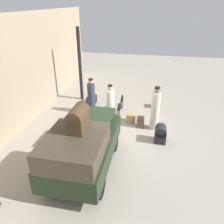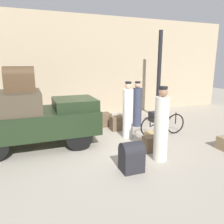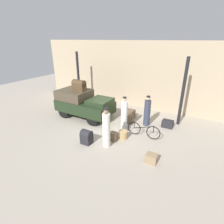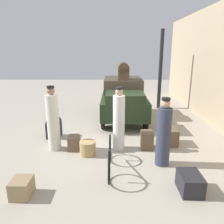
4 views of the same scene
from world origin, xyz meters
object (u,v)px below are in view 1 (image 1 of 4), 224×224
wicker_basket (131,118)px  trunk_large_brown (160,133)px  porter_standing_middle (155,110)px  trunk_on_truck_roof (78,118)px  bicycle (120,106)px  trunk_wicker_pale (91,118)px  trunk_umber_medium (157,104)px  porter_carrying_trunk (110,107)px  suitcase_small_leather (92,100)px  suitcase_tan_flat (74,120)px  truck (83,145)px  suitcase_black_upright (140,122)px  conductor_in_dark_uniform (91,98)px

wicker_basket → trunk_large_brown: (-1.28, -1.27, 0.16)m
porter_standing_middle → trunk_on_truck_roof: bearing=146.5°
bicycle → wicker_basket: bearing=-142.6°
wicker_basket → trunk_wicker_pale: (-0.44, 1.71, 0.06)m
trunk_large_brown → trunk_umber_medium: 3.10m
trunk_on_truck_roof → wicker_basket: bearing=-17.4°
porter_carrying_trunk → porter_standing_middle: (0.04, -1.88, 0.01)m
porter_carrying_trunk → suitcase_small_leather: size_ratio=3.08×
porter_standing_middle → suitcase_tan_flat: (-0.41, 3.42, -0.62)m
trunk_umber_medium → trunk_large_brown: bearing=-176.8°
porter_standing_middle → porter_carrying_trunk: bearing=91.2°
trunk_on_truck_roof → bicycle: bearing=-6.4°
porter_standing_middle → trunk_wicker_pale: 2.79m
wicker_basket → trunk_large_brown: 1.81m
truck → trunk_umber_medium: size_ratio=7.88×
suitcase_black_upright → suitcase_small_leather: (1.94, 2.73, -0.02)m
suitcase_black_upright → suitcase_tan_flat: (-0.46, 2.84, 0.04)m
wicker_basket → porter_standing_middle: 1.27m
wicker_basket → porter_carrying_trunk: bearing=114.2°
porter_standing_middle → suitcase_black_upright: (0.05, 0.57, -0.66)m
porter_standing_middle → conductor_in_dark_uniform: bearing=73.8°
conductor_in_dark_uniform → trunk_large_brown: conductor_in_dark_uniform is taller
bicycle → trunk_large_brown: size_ratio=2.47×
suitcase_black_upright → trunk_umber_medium: 2.21m
conductor_in_dark_uniform → trunk_on_truck_roof: trunk_on_truck_roof is taller
suitcase_tan_flat → trunk_on_truck_roof: (-2.81, -1.29, 1.74)m
suitcase_black_upright → suitcase_small_leather: 3.34m
trunk_large_brown → suitcase_tan_flat: (0.52, 3.68, -0.10)m
conductor_in_dark_uniform → porter_standing_middle: size_ratio=0.92×
truck → suitcase_black_upright: bearing=-27.1°
truck → trunk_umber_medium: truck is taller
bicycle → suitcase_black_upright: bearing=-136.5°
conductor_in_dark_uniform → trunk_large_brown: 3.72m
porter_standing_middle → trunk_on_truck_roof: trunk_on_truck_roof is taller
truck → suitcase_small_leather: size_ratio=5.86×
trunk_umber_medium → porter_standing_middle: bearing=177.7°
truck → conductor_in_dark_uniform: conductor_in_dark_uniform is taller
porter_carrying_trunk → conductor_in_dark_uniform: size_ratio=1.06×
porter_standing_middle → suitcase_black_upright: bearing=85.1°
bicycle → porter_standing_middle: size_ratio=0.91×
trunk_on_truck_roof → porter_carrying_trunk: bearing=-4.5°
porter_carrying_trunk → trunk_umber_medium: size_ratio=4.14×
porter_standing_middle → trunk_wicker_pale: porter_standing_middle is taller
trunk_large_brown → trunk_wicker_pale: 3.10m
trunk_large_brown → conductor_in_dark_uniform: bearing=60.9°
wicker_basket → trunk_umber_medium: 2.12m
conductor_in_dark_uniform → suitcase_tan_flat: bearing=160.5°
bicycle → porter_carrying_trunk: 1.33m
suitcase_small_leather → trunk_on_truck_roof: 5.63m
wicker_basket → suitcase_black_upright: 0.53m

